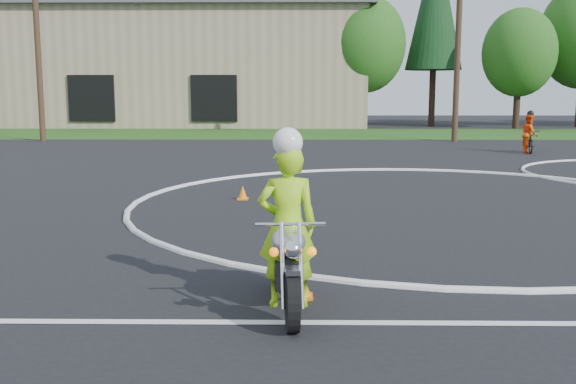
{
  "coord_description": "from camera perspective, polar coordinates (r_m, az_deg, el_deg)",
  "views": [
    {
      "loc": [
        -2.65,
        -10.11,
        2.26
      ],
      "look_at": [
        -2.75,
        -2.54,
        1.1
      ],
      "focal_mm": 40.0,
      "sensor_mm": 36.0,
      "label": 1
    }
  ],
  "objects": [
    {
      "name": "ground",
      "position": [
        10.69,
        15.11,
        -3.8
      ],
      "size": [
        120.0,
        120.0,
        0.0
      ],
      "primitive_type": "plane",
      "color": "black",
      "rests_on": "ground"
    },
    {
      "name": "grass_strip",
      "position": [
        37.27,
        4.83,
        5.2
      ],
      "size": [
        120.0,
        10.0,
        0.02
      ],
      "primitive_type": "cube",
      "color": "#1E4714",
      "rests_on": "ground"
    },
    {
      "name": "course_markings",
      "position": [
        15.41,
        18.96,
        -0.18
      ],
      "size": [
        19.05,
        19.05,
        0.12
      ],
      "color": "silver",
      "rests_on": "ground"
    },
    {
      "name": "primary_motorcycle",
      "position": [
        6.76,
        -0.0,
        -6.34
      ],
      "size": [
        0.69,
        1.97,
        1.03
      ],
      "rotation": [
        0.0,
        0.0,
        0.08
      ],
      "color": "black",
      "rests_on": "ground"
    },
    {
      "name": "rider_primary_grp",
      "position": [
        6.8,
        -0.04,
        -2.6
      ],
      "size": [
        0.67,
        0.47,
        1.92
      ],
      "rotation": [
        0.0,
        0.0,
        0.08
      ],
      "color": "#9DE217",
      "rests_on": "ground"
    },
    {
      "name": "rider_second_grp",
      "position": [
        26.66,
        20.64,
        4.52
      ],
      "size": [
        0.89,
        1.79,
        1.64
      ],
      "rotation": [
        0.0,
        0.0,
        -0.18
      ],
      "color": "black",
      "rests_on": "ground"
    },
    {
      "name": "warehouse",
      "position": [
        52.44,
        -16.57,
        10.41
      ],
      "size": [
        41.0,
        17.0,
        8.3
      ],
      "color": "tan",
      "rests_on": "ground"
    },
    {
      "name": "treeline",
      "position": [
        48.2,
        22.57,
        13.22
      ],
      "size": [
        38.2,
        8.1,
        14.52
      ],
      "color": "#382619",
      "rests_on": "ground"
    },
    {
      "name": "utility_poles",
      "position": [
        32.17,
        14.92,
        13.64
      ],
      "size": [
        41.6,
        1.12,
        10.0
      ],
      "color": "#473321",
      "rests_on": "ground"
    }
  ]
}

